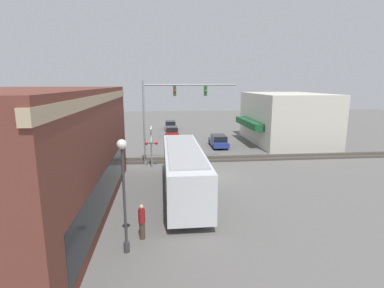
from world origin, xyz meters
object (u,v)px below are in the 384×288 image
crossing_signal (151,143)px  pedestrian_by_lamp (142,221)px  streetlamp (124,187)px  parked_car_grey (170,125)px  parked_car_red (172,132)px  city_bus (184,169)px  parked_car_blue (218,141)px

crossing_signal → pedestrian_by_lamp: size_ratio=2.08×
streetlamp → parked_car_grey: bearing=-4.9°
parked_car_red → pedestrian_by_lamp: bearing=175.0°
city_bus → parked_car_red: 22.97m
city_bus → crossing_signal: crossing_signal is taller
streetlamp → parked_car_blue: (22.47, -8.58, -2.47)m
crossing_signal → parked_car_blue: size_ratio=0.83×
crossing_signal → pedestrian_by_lamp: 12.98m
parked_car_blue → parked_car_grey: 15.60m
crossing_signal → streetlamp: 14.10m
crossing_signal → pedestrian_by_lamp: crossing_signal is taller
city_bus → parked_car_grey: (29.96, -0.00, -1.14)m
parked_car_grey → parked_car_blue: bearing=-159.7°
crossing_signal → parked_car_blue: 11.60m
streetlamp → parked_car_grey: size_ratio=1.15×
parked_car_blue → crossing_signal: bearing=137.1°
crossing_signal → parked_car_grey: 23.24m
parked_car_blue → parked_car_red: (7.62, 5.40, 0.00)m
parked_car_grey → pedestrian_by_lamp: (-35.97, 2.53, 0.25)m
streetlamp → city_bus: bearing=-24.0°
city_bus → parked_car_red: (22.94, -0.00, -1.13)m
parked_car_red → pedestrian_by_lamp: size_ratio=2.34×
crossing_signal → pedestrian_by_lamp: bearing=179.5°
parked_car_blue → pedestrian_by_lamp: (-21.33, 7.93, 0.25)m
parked_car_blue → pedestrian_by_lamp: 22.76m
city_bus → crossing_signal: 7.33m
city_bus → parked_car_grey: bearing=-0.0°
city_bus → streetlamp: 7.94m
parked_car_red → pedestrian_by_lamp: (-28.95, 2.53, 0.25)m
parked_car_blue → parked_car_grey: size_ratio=0.99×
crossing_signal → streetlamp: streetlamp is taller
parked_car_red → parked_car_grey: bearing=0.0°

